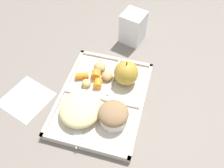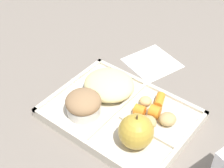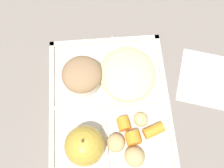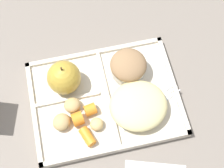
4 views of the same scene
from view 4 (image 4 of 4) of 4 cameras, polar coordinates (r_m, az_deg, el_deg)
ground at (r=0.75m, az=-1.15°, el=-2.75°), size 6.00×6.00×0.00m
lunch_tray at (r=0.75m, az=-1.19°, el=-2.51°), size 0.31×0.23×0.02m
green_apple at (r=0.73m, az=-7.86°, el=1.06°), size 0.07×0.07×0.08m
bran_muffin at (r=0.74m, az=2.67°, el=2.88°), size 0.08×0.08×0.06m
carrot_slice_tilted at (r=0.70m, az=-4.03°, el=-8.56°), size 0.03×0.04×0.02m
carrot_slice_center at (r=0.72m, az=-3.58°, el=-4.20°), size 0.03×0.03×0.02m
carrot_slice_edge at (r=0.71m, az=-5.64°, el=-5.70°), size 0.03×0.03×0.03m
potato_chunk_corner at (r=0.71m, az=-2.52°, el=-6.57°), size 0.04×0.04×0.02m
potato_chunk_large at (r=0.72m, az=-8.24°, el=-6.16°), size 0.05×0.05×0.03m
potato_chunk_wedge at (r=0.73m, az=-6.50°, el=-3.45°), size 0.04×0.04×0.02m
egg_noodle_pile at (r=0.71m, az=4.33°, el=-3.52°), size 0.12×0.11×0.04m
meatball_front at (r=0.72m, az=4.17°, el=-3.18°), size 0.04×0.04×0.04m
meatball_center at (r=0.72m, az=3.20°, el=-2.68°), size 0.04×0.04×0.04m
meatball_side at (r=0.71m, az=4.76°, el=-3.59°), size 0.04×0.04×0.04m
plastic_fork at (r=0.74m, az=6.77°, el=-3.52°), size 0.15×0.08×0.00m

